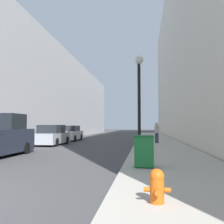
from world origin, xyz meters
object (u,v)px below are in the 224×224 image
Objects in this scene: fire_hydrant at (157,185)px; trash_bin at (144,151)px; pedestrian_on_sidewalk at (157,133)px; parked_sedan_near at (52,136)px; parked_sedan_far at (70,134)px; lamppost at (139,92)px.

trash_bin is (-0.25, 4.08, 0.24)m from fire_hydrant.
trash_bin is at bearing 93.57° from fire_hydrant.
pedestrian_on_sidewalk reaches higher than trash_bin.
parked_sedan_near is 5.74m from parked_sedan_far.
pedestrian_on_sidewalk is at bearing -24.73° from parked_sedan_far.
fire_hydrant is 0.12× the size of lamppost.
parked_sedan_near is 8.70m from pedestrian_on_sidewalk.
parked_sedan_near is at bearing 117.80° from fire_hydrant.
fire_hydrant is at bearing -86.43° from trash_bin.
parked_sedan_far is at bearing 155.27° from pedestrian_on_sidewalk.
lamppost is 3.12× the size of pedestrian_on_sidewalk.
trash_bin is 0.26× the size of parked_sedan_near.
trash_bin is 0.65× the size of pedestrian_on_sidewalk.
fire_hydrant is at bearing -68.75° from parked_sedan_far.
lamppost reaches higher than fire_hydrant.
parked_sedan_near is 2.49× the size of pedestrian_on_sidewalk.
parked_sedan_near reaches higher than parked_sedan_far.
pedestrian_on_sidewalk reaches higher than parked_sedan_near.
parked_sedan_near is (-7.50, 10.63, 0.05)m from trash_bin.
lamppost is at bearing 93.12° from trash_bin.
parked_sedan_far reaches higher than fire_hydrant.
pedestrian_on_sidewalk is (1.03, 12.35, 0.29)m from trash_bin.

